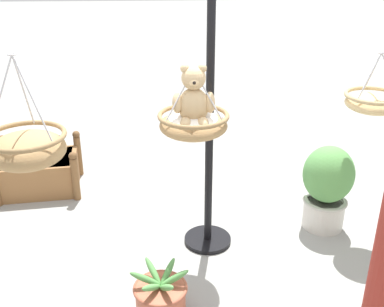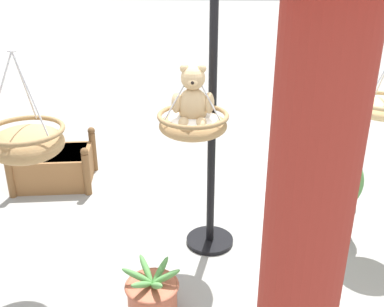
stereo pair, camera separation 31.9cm
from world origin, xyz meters
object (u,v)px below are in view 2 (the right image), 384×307
Objects in this scene: display_pole_central at (211,178)px; potted_plant_bushy_green at (335,192)px; teddy_bear at (193,99)px; hanging_basket_left_high at (383,107)px; hanging_basket_right_low at (26,142)px; wooden_planter_box at (54,166)px; hanging_basket_with_teddy at (193,123)px; potted_plant_flowering_red at (152,294)px.

potted_plant_bushy_green is at bearing -169.73° from display_pole_central.
teddy_bear is 0.56× the size of potted_plant_bushy_green.
hanging_basket_right_low is (2.77, 0.74, -0.05)m from hanging_basket_left_high.
hanging_basket_left_high is 0.53× the size of wooden_planter_box.
hanging_basket_right_low is 2.12m from wooden_planter_box.
hanging_basket_right_low reaches higher than hanging_basket_with_teddy.
hanging_basket_right_low is at bearing 17.07° from teddy_bear.
hanging_basket_with_teddy is (0.15, 0.25, 0.61)m from display_pole_central.
teddy_bear is at bearing -113.78° from potted_plant_flowering_red.
hanging_basket_with_teddy is at bearing 140.46° from wooden_planter_box.
hanging_basket_with_teddy reaches higher than potted_plant_bushy_green.
hanging_basket_left_high reaches higher than hanging_basket_with_teddy.
potted_plant_flowering_red is (-1.39, 2.04, -0.06)m from wooden_planter_box.
display_pole_central is 4.89× the size of potted_plant_flowering_red.
hanging_basket_right_low is 1.47m from potted_plant_flowering_red.
display_pole_central is 0.88m from teddy_bear.
potted_plant_bushy_green is (-1.60, -1.13, 0.30)m from potted_plant_flowering_red.
hanging_basket_with_teddy is 1.63m from potted_plant_bushy_green.
hanging_basket_with_teddy is at bearing -113.04° from potted_plant_flowering_red.
hanging_basket_with_teddy is 1.25m from hanging_basket_right_low.
display_pole_central is 0.68m from hanging_basket_with_teddy.
teddy_bear is 1.26m from hanging_basket_right_low.
display_pole_central is at bearing 4.12° from hanging_basket_left_high.
hanging_basket_right_low is (1.19, 0.36, -0.22)m from teddy_bear.
display_pole_central is 1.21m from potted_plant_bushy_green.
display_pole_central is 1.14m from potted_plant_flowering_red.
wooden_planter_box is at bearing -55.80° from potted_plant_flowering_red.
hanging_basket_right_low reaches higher than teddy_bear.
wooden_planter_box is at bearing -17.09° from potted_plant_bushy_green.
teddy_bear is 2.53m from wooden_planter_box.
hanging_basket_left_high is (-1.58, -0.35, 0.04)m from hanging_basket_with_teddy.
hanging_basket_with_teddy is 1.19× the size of teddy_bear.
display_pole_central is at bearing -118.78° from teddy_bear.
hanging_basket_right_low is (1.34, 0.64, 0.60)m from display_pole_central.
hanging_basket_right_low is 1.73× the size of potted_plant_flowering_red.
teddy_bear is 1.63m from hanging_basket_left_high.
hanging_basket_with_teddy is 1.35m from potted_plant_flowering_red.
teddy_bear reaches higher than potted_plant_flowering_red.
display_pole_central is 4.00× the size of hanging_basket_with_teddy.
potted_plant_flowering_red is at bearing 66.22° from teddy_bear.
display_pole_central is 2.19m from wooden_planter_box.
potted_plant_flowering_red is at bearing 64.68° from display_pole_central.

